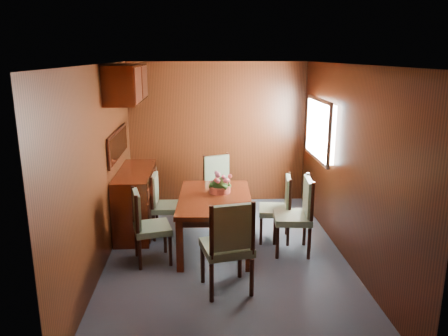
{
  "coord_description": "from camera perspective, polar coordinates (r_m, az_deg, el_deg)",
  "views": [
    {
      "loc": [
        -0.34,
        -5.1,
        2.51
      ],
      "look_at": [
        0.0,
        0.48,
        1.05
      ],
      "focal_mm": 35.0,
      "sensor_mm": 36.0,
      "label": 1
    }
  ],
  "objects": [
    {
      "name": "ground",
      "position": [
        5.7,
        0.3,
        -11.52
      ],
      "size": [
        4.5,
        4.5,
        0.0
      ],
      "primitive_type": "plane",
      "color": "#38414D",
      "rests_on": "ground"
    },
    {
      "name": "room_shell",
      "position": [
        5.51,
        -0.99,
        5.44
      ],
      "size": [
        3.06,
        4.52,
        2.41
      ],
      "color": "black",
      "rests_on": "ground"
    },
    {
      "name": "sideboard",
      "position": [
        6.51,
        -11.36,
        -4.14
      ],
      "size": [
        0.48,
        1.4,
        0.9
      ],
      "primitive_type": "cube",
      "color": "#341106",
      "rests_on": "ground"
    },
    {
      "name": "dining_table",
      "position": [
        5.76,
        -1.19,
        -4.69
      ],
      "size": [
        1.01,
        1.55,
        0.7
      ],
      "rotation": [
        0.0,
        0.0,
        -0.05
      ],
      "color": "#341106",
      "rests_on": "ground"
    },
    {
      "name": "chair_left_near",
      "position": [
        5.45,
        -10.14,
        -7.02
      ],
      "size": [
        0.52,
        0.53,
        0.94
      ],
      "rotation": [
        0.0,
        0.0,
        -1.34
      ],
      "color": "black",
      "rests_on": "ground"
    },
    {
      "name": "chair_left_far",
      "position": [
        6.19,
        -8.02,
        -4.36
      ],
      "size": [
        0.43,
        0.45,
        0.92
      ],
      "rotation": [
        0.0,
        0.0,
        -1.6
      ],
      "color": "black",
      "rests_on": "ground"
    },
    {
      "name": "chair_right_near",
      "position": [
        5.7,
        9.71,
        -5.56
      ],
      "size": [
        0.5,
        0.52,
        1.02
      ],
      "rotation": [
        0.0,
        0.0,
        1.48
      ],
      "color": "black",
      "rests_on": "ground"
    },
    {
      "name": "chair_right_far",
      "position": [
        6.05,
        7.33,
        -4.76
      ],
      "size": [
        0.48,
        0.5,
        0.93
      ],
      "rotation": [
        0.0,
        0.0,
        1.42
      ],
      "color": "black",
      "rests_on": "ground"
    },
    {
      "name": "chair_head",
      "position": [
        4.67,
        0.61,
        -9.64
      ],
      "size": [
        0.6,
        0.58,
        1.07
      ],
      "rotation": [
        0.0,
        0.0,
        0.21
      ],
      "color": "black",
      "rests_on": "ground"
    },
    {
      "name": "chair_foot",
      "position": [
        6.9,
        -0.63,
        -1.93
      ],
      "size": [
        0.6,
        0.59,
        0.98
      ],
      "rotation": [
        0.0,
        0.0,
        3.52
      ],
      "color": "black",
      "rests_on": "ground"
    },
    {
      "name": "flower_centerpiece",
      "position": [
        5.85,
        -0.55,
        -1.84
      ],
      "size": [
        0.31,
        0.31,
        0.31
      ],
      "color": "#AA4834",
      "rests_on": "dining_table"
    }
  ]
}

